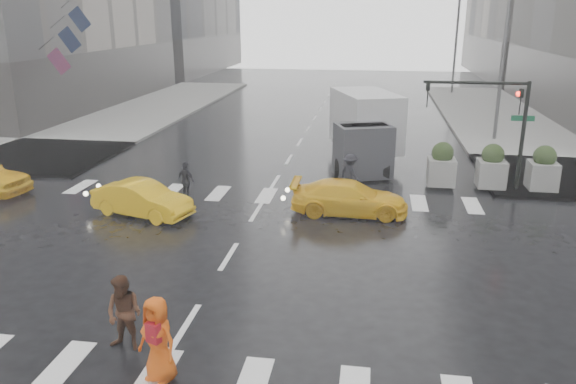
% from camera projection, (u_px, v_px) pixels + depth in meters
% --- Properties ---
extents(ground, '(120.00, 120.00, 0.00)m').
position_uv_depth(ground, '(229.00, 256.00, 16.88)').
color(ground, black).
rests_on(ground, ground).
extents(sidewalk_nw, '(35.00, 35.00, 0.15)m').
position_uv_depth(sidewalk_nw, '(4.00, 126.00, 36.19)').
color(sidewalk_nw, gray).
rests_on(sidewalk_nw, ground).
extents(road_markings, '(18.00, 48.00, 0.01)m').
position_uv_depth(road_markings, '(229.00, 256.00, 16.88)').
color(road_markings, silver).
rests_on(road_markings, ground).
extents(traffic_signal_pole, '(4.45, 0.42, 4.50)m').
position_uv_depth(traffic_signal_pole, '(499.00, 113.00, 22.14)').
color(traffic_signal_pole, black).
rests_on(traffic_signal_pole, ground).
extents(street_lamp_near, '(2.15, 0.22, 9.00)m').
position_uv_depth(street_lamp_near, '(501.00, 53.00, 30.75)').
color(street_lamp_near, '#59595B').
rests_on(street_lamp_near, ground).
extents(street_lamp_far, '(2.15, 0.22, 9.00)m').
position_uv_depth(street_lamp_far, '(455.00, 38.00, 49.59)').
color(street_lamp_far, '#59595B').
rests_on(street_lamp_far, ground).
extents(planter_west, '(1.10, 1.10, 1.80)m').
position_uv_depth(planter_west, '(442.00, 165.00, 23.29)').
color(planter_west, gray).
rests_on(planter_west, ground).
extents(planter_mid, '(1.10, 1.10, 1.80)m').
position_uv_depth(planter_mid, '(492.00, 167.00, 23.00)').
color(planter_mid, gray).
rests_on(planter_mid, ground).
extents(planter_east, '(1.10, 1.10, 1.80)m').
position_uv_depth(planter_east, '(543.00, 169.00, 22.70)').
color(planter_east, gray).
rests_on(planter_east, ground).
extents(flag_cluster, '(2.87, 3.06, 4.69)m').
position_uv_depth(flag_cluster, '(65.00, 36.00, 34.80)').
color(flag_cluster, '#59595B').
rests_on(flag_cluster, ground).
extents(pedestrian_brown, '(0.92, 0.77, 1.71)m').
position_uv_depth(pedestrian_brown, '(124.00, 313.00, 11.98)').
color(pedestrian_brown, '#422617').
rests_on(pedestrian_brown, ground).
extents(pedestrian_orange, '(1.02, 0.86, 1.79)m').
position_uv_depth(pedestrian_orange, '(158.00, 339.00, 10.95)').
color(pedestrian_orange, '#D34E0E').
rests_on(pedestrian_orange, ground).
extents(pedestrian_far_a, '(1.01, 0.87, 1.48)m').
position_uv_depth(pedestrian_far_a, '(186.00, 181.00, 21.94)').
color(pedestrian_far_a, black).
rests_on(pedestrian_far_a, ground).
extents(pedestrian_far_b, '(1.14, 1.16, 1.62)m').
position_uv_depth(pedestrian_far_b, '(350.00, 174.00, 22.65)').
color(pedestrian_far_b, black).
rests_on(pedestrian_far_b, ground).
extents(taxi_mid, '(3.96, 2.34, 1.23)m').
position_uv_depth(taxi_mid, '(142.00, 199.00, 20.14)').
color(taxi_mid, yellow).
rests_on(taxi_mid, ground).
extents(taxi_rear, '(3.74, 1.76, 1.22)m').
position_uv_depth(taxi_rear, '(349.00, 198.00, 20.32)').
color(taxi_rear, yellow).
rests_on(taxi_rear, ground).
extents(box_truck, '(2.39, 6.36, 3.38)m').
position_uv_depth(box_truck, '(365.00, 128.00, 26.63)').
color(box_truck, '#BDBDBF').
rests_on(box_truck, ground).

